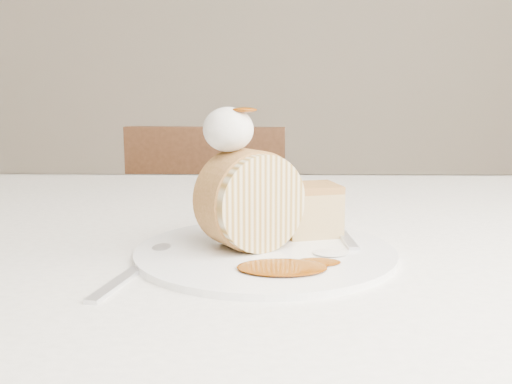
{
  "coord_description": "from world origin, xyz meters",
  "views": [
    {
      "loc": [
        -0.04,
        -0.51,
        0.92
      ],
      "look_at": [
        -0.05,
        0.08,
        0.82
      ],
      "focal_mm": 40.0,
      "sensor_mm": 36.0,
      "label": 1
    }
  ],
  "objects": [
    {
      "name": "caramel_pool",
      "position": [
        -0.02,
        -0.0,
        0.76
      ],
      "size": [
        0.1,
        0.07,
        0.0
      ],
      "primitive_type": null,
      "rotation": [
        0.0,
        0.0,
        0.26
      ],
      "color": "#6D2F04",
      "rests_on": "plate"
    },
    {
      "name": "chair_far",
      "position": [
        -0.18,
        0.98,
        0.48
      ],
      "size": [
        0.42,
        0.42,
        0.83
      ],
      "rotation": [
        0.0,
        0.0,
        3.07
      ],
      "color": "brown",
      "rests_on": "ground"
    },
    {
      "name": "whipped_cream",
      "position": [
        -0.07,
        0.08,
        0.88
      ],
      "size": [
        0.05,
        0.05,
        0.05
      ],
      "primitive_type": "ellipsoid",
      "color": "white",
      "rests_on": "roulade_slice"
    },
    {
      "name": "spoon",
      "position": [
        -0.16,
        -0.01,
        0.75
      ],
      "size": [
        0.06,
        0.16,
        0.0
      ],
      "primitive_type": "cube",
      "rotation": [
        0.0,
        0.0,
        -0.21
      ],
      "color": "silver",
      "rests_on": "table"
    },
    {
      "name": "fork",
      "position": [
        0.05,
        0.12,
        0.76
      ],
      "size": [
        0.03,
        0.16,
        0.0
      ],
      "primitive_type": "cube",
      "rotation": [
        0.0,
        0.0,
        0.07
      ],
      "color": "silver",
      "rests_on": "plate"
    },
    {
      "name": "roulade_slice",
      "position": [
        -0.05,
        0.07,
        0.81
      ],
      "size": [
        0.11,
        0.1,
        0.1
      ],
      "primitive_type": "cylinder",
      "rotation": [
        1.57,
        0.0,
        0.6
      ],
      "color": "#CCBC8E",
      "rests_on": "plate"
    },
    {
      "name": "table",
      "position": [
        0.0,
        0.2,
        0.66
      ],
      "size": [
        1.4,
        0.9,
        0.75
      ],
      "color": "white",
      "rests_on": "ground"
    },
    {
      "name": "caramel_drizzle",
      "position": [
        -0.06,
        0.07,
        0.91
      ],
      "size": [
        0.03,
        0.02,
        0.01
      ],
      "primitive_type": "ellipsoid",
      "color": "#6D2F04",
      "rests_on": "whipped_cream"
    },
    {
      "name": "plate",
      "position": [
        -0.04,
        0.07,
        0.75
      ],
      "size": [
        0.33,
        0.33,
        0.01
      ],
      "primitive_type": "cylinder",
      "rotation": [
        0.0,
        0.0,
        0.26
      ],
      "color": "white",
      "rests_on": "table"
    },
    {
      "name": "cake_chunk",
      "position": [
        0.02,
        0.13,
        0.78
      ],
      "size": [
        0.07,
        0.07,
        0.05
      ],
      "primitive_type": "cube",
      "rotation": [
        0.0,
        0.0,
        0.26
      ],
      "color": "#AA7340",
      "rests_on": "plate"
    }
  ]
}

